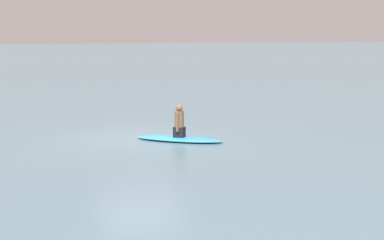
# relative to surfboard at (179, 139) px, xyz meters

# --- Properties ---
(ground_plane) EXTENTS (400.00, 400.00, 0.00)m
(ground_plane) POSITION_rel_surfboard_xyz_m (0.88, 0.89, -0.06)
(ground_plane) COLOR slate
(surfboard) EXTENTS (2.44, 2.41, 0.12)m
(surfboard) POSITION_rel_surfboard_xyz_m (0.00, 0.00, 0.00)
(surfboard) COLOR #339EC6
(surfboard) RESTS_ON ground
(person_paddler) EXTENTS (0.40, 0.40, 0.95)m
(person_paddler) POSITION_rel_surfboard_xyz_m (0.00, 0.00, 0.49)
(person_paddler) COLOR black
(person_paddler) RESTS_ON surfboard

